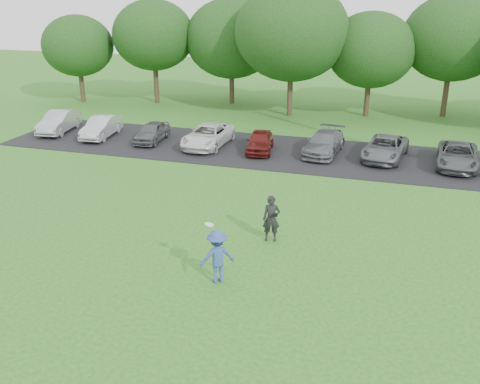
# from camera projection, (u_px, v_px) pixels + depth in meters

# --- Properties ---
(ground) EXTENTS (100.00, 100.00, 0.00)m
(ground) POSITION_uv_depth(u_px,v_px,m) (207.00, 270.00, 16.60)
(ground) COLOR #23631C
(ground) RESTS_ON ground
(parking_lot) EXTENTS (32.00, 6.50, 0.03)m
(parking_lot) POSITION_uv_depth(u_px,v_px,m) (292.00, 153.00, 28.20)
(parking_lot) COLOR black
(parking_lot) RESTS_ON ground
(frisbee_player) EXTENTS (1.22, 1.11, 1.85)m
(frisbee_player) POSITION_uv_depth(u_px,v_px,m) (217.00, 256.00, 15.67)
(frisbee_player) COLOR #334A8F
(frisbee_player) RESTS_ON ground
(camera_bystander) EXTENTS (0.67, 0.52, 1.64)m
(camera_bystander) POSITION_uv_depth(u_px,v_px,m) (271.00, 219.00, 18.23)
(camera_bystander) COLOR black
(camera_bystander) RESTS_ON ground
(parked_cars) EXTENTS (30.61, 4.74, 1.24)m
(parked_cars) POSITION_uv_depth(u_px,v_px,m) (303.00, 143.00, 27.92)
(parked_cars) COLOR #ADB0B4
(parked_cars) RESTS_ON parking_lot
(tree_row) EXTENTS (42.39, 9.85, 8.64)m
(tree_row) POSITION_uv_depth(u_px,v_px,m) (348.00, 41.00, 34.74)
(tree_row) COLOR #38281C
(tree_row) RESTS_ON ground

